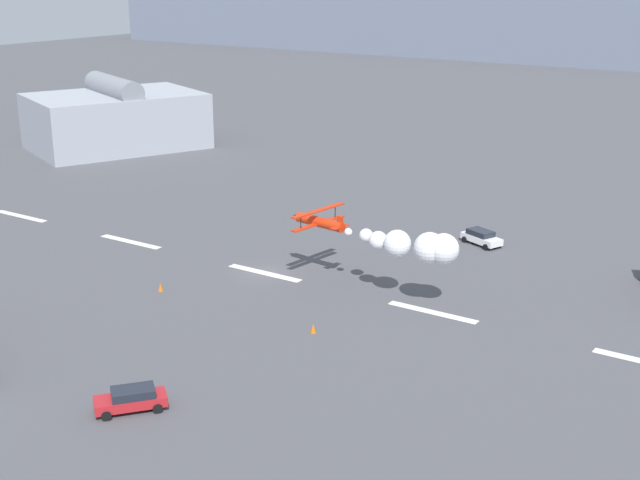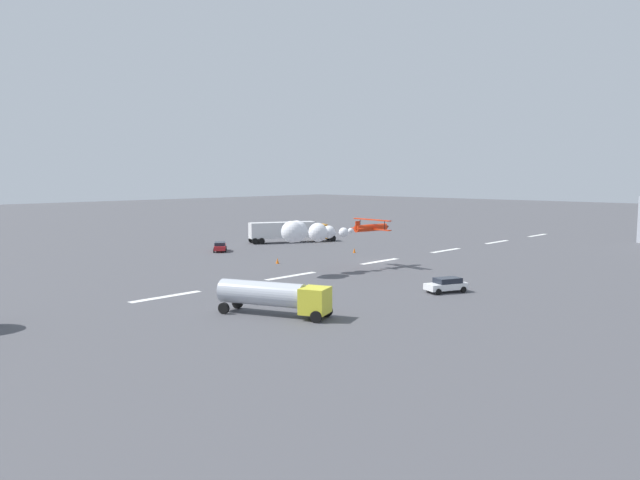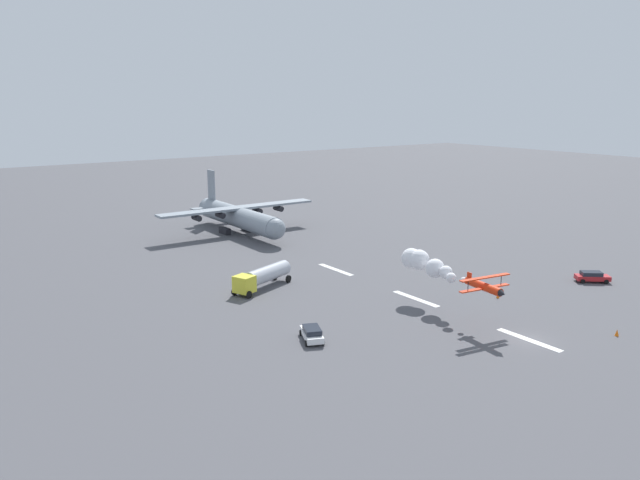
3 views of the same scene
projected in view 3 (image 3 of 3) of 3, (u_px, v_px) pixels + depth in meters
ground_plane at (529, 340)px, 67.28m from camera, size 440.00×440.00×0.00m
runway_stripe_3 at (529, 340)px, 67.28m from camera, size 8.00×0.90×0.01m
runway_stripe_4 at (416, 299)px, 81.08m from camera, size 8.00×0.90×0.01m
runway_stripe_5 at (336, 270)px, 94.89m from camera, size 8.00×0.90×0.01m
cargo_transport_plane at (241, 217)px, 118.94m from camera, size 28.93×31.88×11.13m
stunt_biplane_red at (429, 265)px, 77.22m from camera, size 17.68×6.71×2.81m
fuel_tanker_truck at (262, 276)px, 85.05m from camera, size 6.10×10.24×2.90m
followme_car_yellow at (592, 276)px, 88.32m from camera, size 4.30×4.70×1.52m
airport_staff_sedan at (312, 333)px, 66.95m from camera, size 4.76×3.37×1.52m
traffic_cone_near at (617, 333)px, 68.31m from camera, size 0.44×0.44×0.75m
traffic_cone_far at (498, 295)px, 81.31m from camera, size 0.44×0.44×0.75m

